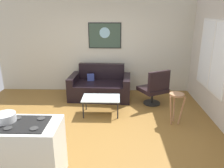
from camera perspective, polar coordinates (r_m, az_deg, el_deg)
ground at (r=4.79m, az=-3.89°, el=-11.63°), size 6.40×6.40×0.04m
back_wall at (r=6.64m, az=-2.21°, el=9.97°), size 6.40×0.05×2.80m
couch at (r=6.29m, az=-3.06°, el=-0.84°), size 1.74×1.04×0.91m
coffee_table at (r=5.24m, az=-2.85°, el=-3.93°), size 0.89×0.55×0.42m
armchair at (r=5.81m, az=10.98°, el=-1.06°), size 0.85×0.84×0.96m
bar_stool at (r=4.93m, az=16.31°, el=-4.29°), size 0.36×0.35×0.70m
kitchen_counter at (r=3.58m, az=-24.54°, el=-15.83°), size 1.43×0.62×0.94m
mixing_bowl at (r=3.39m, az=-25.94°, el=-7.94°), size 0.29×0.29×0.12m
wall_painting at (r=6.55m, az=-1.89°, el=12.44°), size 0.95×0.03×0.74m
window at (r=5.55m, az=24.53°, el=6.59°), size 0.03×1.53×1.62m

